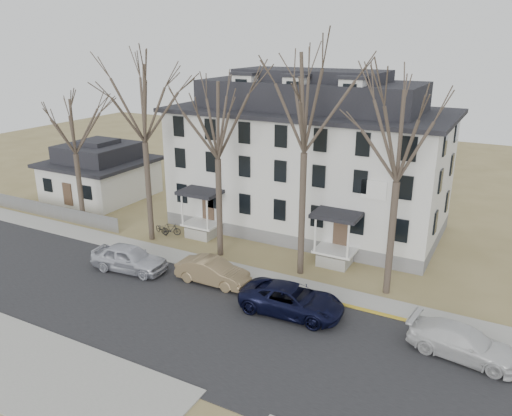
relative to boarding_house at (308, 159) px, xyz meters
The scene contains 19 objects.
ground 18.85m from the boarding_house, 83.64° to the right, with size 120.00×120.00×0.00m, color olive.
main_road 16.96m from the boarding_house, 82.85° to the right, with size 120.00×10.00×0.04m, color #27272A.
far_sidewalk 11.49m from the boarding_house, 78.64° to the right, with size 120.00×2.00×0.08m, color #A09F97.
near_sidewalk_left 24.33m from the boarding_house, 104.65° to the right, with size 20.00×5.00×0.08m, color #A09F97.
yellow_curb 13.99m from the boarding_house, 57.18° to the right, with size 14.00×0.25×0.06m, color gold.
boarding_house is the anchor object (origin of this frame).
small_house 20.34m from the boarding_house, behind, with size 8.70×8.70×5.00m.
fence 21.48m from the boarding_house, 156.01° to the right, with size 14.00×0.06×1.20m, color gray.
tree_far_left 13.12m from the boarding_house, 137.82° to the right, with size 8.40×8.40×13.72m.
tree_mid_left 9.66m from the boarding_house, 110.20° to the right, with size 7.80×7.80×12.74m.
tree_center 10.39m from the boarding_house, 69.80° to the right, with size 9.00×9.00×14.70m.
tree_mid_right 12.51m from the boarding_house, 43.81° to the right, with size 7.80×7.80×12.74m.
tree_bungalow 18.17m from the boarding_house, 152.99° to the right, with size 6.60×6.60×10.78m.
car_silver 15.39m from the boarding_house, 117.46° to the right, with size 2.02×5.01×1.71m, color silver.
car_tan 12.90m from the boarding_house, 95.41° to the right, with size 1.60×4.59×1.51m, color olive.
car_navy 14.45m from the boarding_house, 70.60° to the right, with size 2.61×5.66×1.57m, color black.
car_white 18.91m from the boarding_house, 43.99° to the right, with size 2.04×5.01×1.45m, color silver.
bicycle_left 12.43m from the boarding_house, 141.84° to the right, with size 0.54×1.54×0.81m, color black.
bicycle_right 11.78m from the boarding_house, 139.58° to the right, with size 0.42×1.50×0.90m, color black.
Camera 1 is at (12.08, -16.92, 14.21)m, focal length 35.00 mm.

